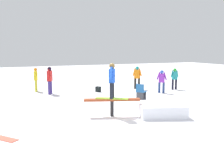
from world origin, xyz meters
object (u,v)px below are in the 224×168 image
Objects in this scene: bystander_yellow at (36,78)px; backpack_on_snow at (98,89)px; main_rider_on_rail at (112,81)px; bystander_red at (50,79)px; bystander_orange at (137,76)px; rail_feature at (112,101)px; folding_chair at (141,92)px; bystander_purple at (162,80)px; loose_snowboard_coral at (0,138)px; bystander_teal at (175,78)px.

backpack_on_snow is at bearing 74.18° from bystander_yellow.
main_rider_on_rail reaches higher than bystander_red.
bystander_yellow is 0.98× the size of bystander_orange.
backpack_on_snow is at bearing 54.51° from bystander_orange.
rail_feature is at bearing 0.00° from main_rider_on_rail.
folding_chair is 2.59× the size of backpack_on_snow.
folding_chair is at bearing -107.73° from main_rider_on_rail.
backpack_on_snow is at bearing -165.07° from bystander_purple.
bystander_red is 4.84× the size of backpack_on_snow.
bystander_purple is at bearing -111.67° from main_rider_on_rail.
main_rider_on_rail reaches higher than loose_snowboard_coral.
folding_chair reaches higher than rail_feature.
bystander_orange is at bearing 113.02° from bystander_red.
bystander_yellow is at bearing -53.57° from loose_snowboard_coral.
bystander_orange is (0.63, -1.95, 0.07)m from bystander_purple.
folding_chair is (-2.66, -2.30, -0.20)m from rail_feature.
bystander_red is at bearing 11.17° from folding_chair.
rail_feature is 0.83m from main_rider_on_rail.
bystander_red is 1.07× the size of bystander_orange.
backpack_on_snow is (3.45, -1.89, -0.62)m from bystander_purple.
main_rider_on_rail is 3.67m from folding_chair.
bystander_red reaches higher than bystander_yellow.
bystander_orange is at bearing -25.39° from bystander_teal.
folding_chair is at bearing 117.48° from bystander_orange.
bystander_purple is at bearing -146.37° from backpack_on_snow.
loose_snowboard_coral is at bearing 111.65° from backpack_on_snow.
bystander_yellow is at bearing -54.92° from rail_feature.
bystander_purple is 2.66m from folding_chair.
bystander_purple is 7.91m from bystander_yellow.
bystander_orange is (-4.28, -5.64, 0.25)m from rail_feature.
bystander_purple is at bearing 161.15° from bystander_orange.
bystander_teal is 8.05m from bystander_red.
bystander_purple is 10.19m from loose_snowboard_coral.
loose_snowboard_coral is at bearing -109.32° from bystander_purple.
rail_feature is 5.78m from backpack_on_snow.
rail_feature is 6.19m from bystander_red.
bystander_red is at bearing 54.00° from backpack_on_snow.
bystander_yellow is 1.71× the size of folding_chair.
backpack_on_snow is (2.82, 0.06, -0.69)m from bystander_orange.
loose_snowboard_coral is (4.15, 0.92, -1.43)m from main_rider_on_rail.
folding_chair is (2.24, 1.38, -0.38)m from bystander_purple.
bystander_purple reaches higher than folding_chair.
backpack_on_snow is (-2.92, 0.43, -0.75)m from bystander_red.
bystander_red reaches higher than loose_snowboard_coral.
loose_snowboard_coral is at bearing 5.59° from bystander_red.
bystander_red is 7.49m from loose_snowboard_coral.
bystander_purple is 4.16× the size of backpack_on_snow.
loose_snowboard_coral is 8.58m from backpack_on_snow.
main_rider_on_rail reaches higher than rail_feature.
rail_feature is 1.55× the size of main_rider_on_rail.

